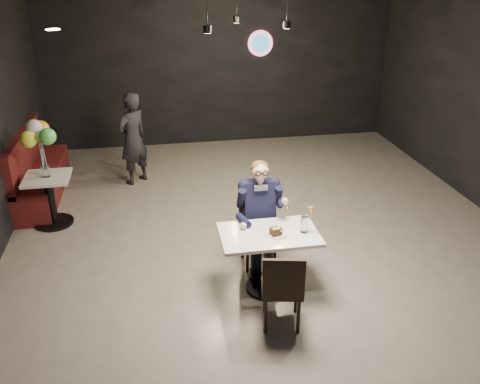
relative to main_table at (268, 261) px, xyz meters
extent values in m
plane|color=gray|center=(0.24, 0.85, -0.38)|extent=(9.00, 9.00, 0.00)
cube|color=black|center=(0.24, 2.85, 2.51)|extent=(1.40, 1.20, 0.36)
cube|color=silver|center=(0.00, 0.00, 0.00)|extent=(1.10, 0.70, 0.75)
cube|color=black|center=(0.00, 0.55, 0.09)|extent=(0.42, 0.46, 0.92)
cube|color=black|center=(0.00, -0.61, 0.09)|extent=(0.50, 0.54, 0.92)
cube|color=black|center=(0.00, 0.55, 0.34)|extent=(0.60, 0.80, 1.44)
cylinder|color=white|center=(0.09, -0.06, 0.38)|extent=(0.21, 0.21, 0.01)
cube|color=black|center=(0.06, -0.07, 0.43)|extent=(0.14, 0.13, 0.08)
ellipsoid|color=#37902F|center=(0.12, -0.14, 0.47)|extent=(0.06, 0.04, 0.01)
cylinder|color=silver|center=(0.39, -0.04, 0.47)|extent=(0.08, 0.08, 0.19)
cone|color=#B38C49|center=(0.46, -0.06, 0.62)|extent=(0.08, 0.08, 0.13)
cube|color=#400E0D|center=(-3.01, 3.12, 0.17)|extent=(0.55, 2.19, 1.09)
cube|color=silver|center=(-2.71, 2.12, 0.02)|extent=(0.62, 0.62, 0.78)
cylinder|color=silver|center=(-2.71, 2.12, 0.46)|extent=(0.11, 0.11, 0.16)
cube|color=#F6FF35|center=(-2.71, 2.12, 0.88)|extent=(0.42, 0.42, 0.70)
imported|color=black|center=(-1.53, 3.47, 0.41)|extent=(0.67, 0.66, 1.56)
camera|label=1|loc=(-1.20, -4.82, 3.17)|focal=38.00mm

